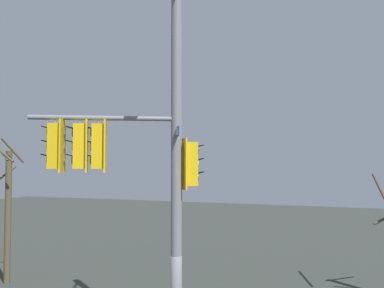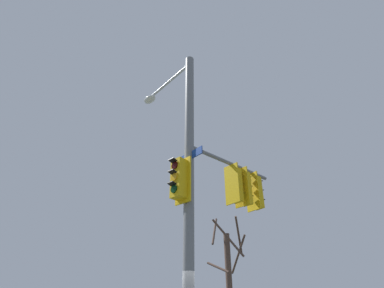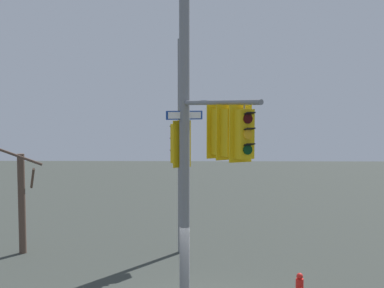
% 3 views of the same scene
% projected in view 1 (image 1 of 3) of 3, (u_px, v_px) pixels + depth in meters
% --- Properties ---
extents(main_signal_pole_assembly, '(4.67, 3.00, 9.44)m').
position_uv_depth(main_signal_pole_assembly, '(146.00, 150.00, 10.55)').
color(main_signal_pole_assembly, slate).
rests_on(main_signal_pole_assembly, ground).
extents(bare_tree_behind_pole, '(1.91, 1.92, 6.00)m').
position_uv_depth(bare_tree_behind_pole, '(7.00, 209.00, 17.22)').
color(bare_tree_behind_pole, brown).
rests_on(bare_tree_behind_pole, ground).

